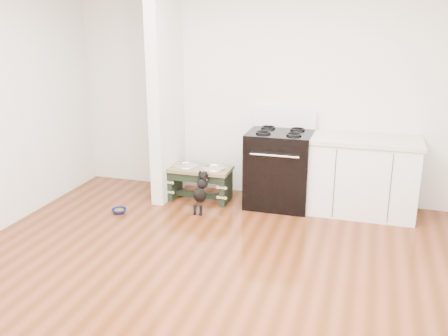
# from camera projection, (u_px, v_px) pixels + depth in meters

# --- Properties ---
(ground) EXTENTS (5.00, 5.00, 0.00)m
(ground) POSITION_uv_depth(u_px,v_px,m) (202.00, 289.00, 4.27)
(ground) COLOR #4E250D
(ground) RESTS_ON ground
(room_shell) EXTENTS (5.00, 5.00, 5.00)m
(room_shell) POSITION_uv_depth(u_px,v_px,m) (199.00, 101.00, 3.79)
(room_shell) COLOR silver
(room_shell) RESTS_ON ground
(partition_wall) EXTENTS (0.15, 0.80, 2.70)m
(partition_wall) POSITION_uv_depth(u_px,v_px,m) (166.00, 91.00, 6.12)
(partition_wall) COLOR silver
(partition_wall) RESTS_ON ground
(oven_range) EXTENTS (0.76, 0.69, 1.14)m
(oven_range) POSITION_uv_depth(u_px,v_px,m) (279.00, 167.00, 6.04)
(oven_range) COLOR black
(oven_range) RESTS_ON ground
(cabinet_run) EXTENTS (1.24, 0.64, 0.91)m
(cabinet_run) POSITION_uv_depth(u_px,v_px,m) (363.00, 176.00, 5.79)
(cabinet_run) COLOR white
(cabinet_run) RESTS_ON ground
(dog_feeder) EXTENTS (0.78, 0.42, 0.44)m
(dog_feeder) POSITION_uv_depth(u_px,v_px,m) (200.00, 177.00, 6.24)
(dog_feeder) COLOR black
(dog_feeder) RESTS_ON ground
(puppy) EXTENTS (0.14, 0.40, 0.48)m
(puppy) POSITION_uv_depth(u_px,v_px,m) (201.00, 191.00, 5.89)
(puppy) COLOR black
(puppy) RESTS_ON ground
(floor_bowl) EXTENTS (0.22, 0.22, 0.05)m
(floor_bowl) POSITION_uv_depth(u_px,v_px,m) (119.00, 211.00, 5.90)
(floor_bowl) COLOR #0B1850
(floor_bowl) RESTS_ON ground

